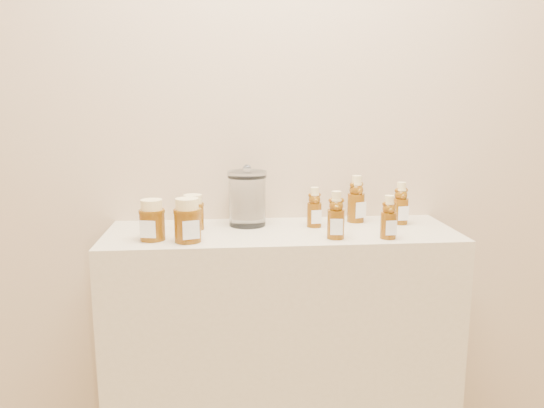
{
  "coord_description": "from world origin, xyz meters",
  "views": [
    {
      "loc": [
        -0.19,
        -0.21,
        1.34
      ],
      "look_at": [
        -0.04,
        1.52,
        1.0
      ],
      "focal_mm": 35.0,
      "sensor_mm": 36.0,
      "label": 1
    }
  ],
  "objects_px": {
    "bear_bottle_front_left": "(336,212)",
    "display_table": "(281,352)",
    "honey_jar_left": "(152,220)",
    "bear_bottle_back_left": "(314,205)",
    "glass_canister": "(247,196)"
  },
  "relations": [
    {
      "from": "display_table",
      "to": "honey_jar_left",
      "type": "distance_m",
      "value": 0.67
    },
    {
      "from": "glass_canister",
      "to": "bear_bottle_front_left",
      "type": "bearing_deg",
      "value": -36.93
    },
    {
      "from": "bear_bottle_front_left",
      "to": "honey_jar_left",
      "type": "xyz_separation_m",
      "value": [
        -0.59,
        0.03,
        -0.02
      ]
    },
    {
      "from": "display_table",
      "to": "honey_jar_left",
      "type": "bearing_deg",
      "value": -168.72
    },
    {
      "from": "bear_bottle_front_left",
      "to": "display_table",
      "type": "bearing_deg",
      "value": 151.28
    },
    {
      "from": "bear_bottle_back_left",
      "to": "bear_bottle_front_left",
      "type": "distance_m",
      "value": 0.17
    },
    {
      "from": "bear_bottle_back_left",
      "to": "glass_canister",
      "type": "relative_size",
      "value": 0.75
    },
    {
      "from": "glass_canister",
      "to": "display_table",
      "type": "bearing_deg",
      "value": -38.67
    },
    {
      "from": "display_table",
      "to": "honey_jar_left",
      "type": "height_order",
      "value": "honey_jar_left"
    },
    {
      "from": "display_table",
      "to": "glass_canister",
      "type": "distance_m",
      "value": 0.57
    },
    {
      "from": "display_table",
      "to": "bear_bottle_front_left",
      "type": "relative_size",
      "value": 6.83
    },
    {
      "from": "display_table",
      "to": "bear_bottle_front_left",
      "type": "distance_m",
      "value": 0.57
    },
    {
      "from": "bear_bottle_front_left",
      "to": "honey_jar_left",
      "type": "bearing_deg",
      "value": -176.25
    },
    {
      "from": "bear_bottle_back_left",
      "to": "honey_jar_left",
      "type": "height_order",
      "value": "bear_bottle_back_left"
    },
    {
      "from": "display_table",
      "to": "bear_bottle_front_left",
      "type": "xyz_separation_m",
      "value": [
        0.16,
        -0.12,
        0.54
      ]
    }
  ]
}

